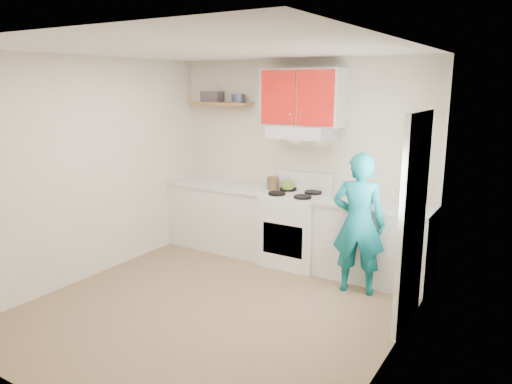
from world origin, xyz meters
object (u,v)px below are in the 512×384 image
Objects in this scene: tin at (238,98)px; kettle at (288,186)px; crock at (273,184)px; person at (359,224)px; stove at (294,229)px.

tin reaches higher than kettle.
tin is 1.36m from kettle.
crock is 0.12× the size of person.
kettle is (-0.17, 0.11, 0.53)m from stove.
stove is 4.99× the size of tin.
kettle is at bearing 6.19° from crock.
crock is 1.47m from person.
tin is 2.43m from person.
person is (1.16, -0.53, -0.20)m from kettle.
crock is at bearing 166.55° from stove.
tin is at bearing 170.02° from stove.
tin reaches higher than stove.
stove is at bearing -25.86° from kettle.
crock reaches higher than stove.
stove is at bearing -9.98° from tin.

